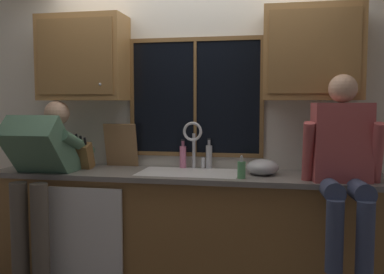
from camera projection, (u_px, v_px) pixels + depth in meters
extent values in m
cube|color=silver|center=(193.00, 126.00, 3.74)|extent=(5.48, 0.12, 2.55)
cube|color=black|center=(195.00, 97.00, 3.64)|extent=(1.10, 0.02, 0.95)
cube|color=brown|center=(195.00, 39.00, 3.59)|extent=(1.17, 0.02, 0.04)
cube|color=brown|center=(195.00, 154.00, 3.67)|extent=(1.17, 0.02, 0.04)
cube|color=brown|center=(132.00, 98.00, 3.74)|extent=(0.03, 0.02, 0.95)
cube|color=brown|center=(262.00, 97.00, 3.53)|extent=(0.03, 0.02, 0.95)
cube|color=brown|center=(195.00, 97.00, 3.63)|extent=(0.02, 0.02, 0.95)
cube|color=olive|center=(184.00, 230.00, 3.46)|extent=(3.08, 0.58, 0.88)
cube|color=slate|center=(184.00, 175.00, 3.41)|extent=(3.14, 0.62, 0.04)
cube|color=white|center=(86.00, 235.00, 3.29)|extent=(0.60, 0.02, 0.74)
cube|color=#9E703D|center=(84.00, 58.00, 3.64)|extent=(0.74, 0.33, 0.72)
cube|color=olive|center=(74.00, 56.00, 3.48)|extent=(0.66, 0.01, 0.62)
sphere|color=#B2B2B7|center=(100.00, 84.00, 3.44)|extent=(0.02, 0.02, 0.02)
cube|color=#9E703D|center=(312.00, 54.00, 3.28)|extent=(0.74, 0.33, 0.72)
cube|color=olive|center=(314.00, 51.00, 3.12)|extent=(0.66, 0.01, 0.62)
sphere|color=#B2B2B7|center=(345.00, 82.00, 3.08)|extent=(0.02, 0.02, 0.02)
cube|color=silver|center=(189.00, 174.00, 3.41)|extent=(0.80, 0.46, 0.02)
cube|color=beige|center=(165.00, 185.00, 3.46)|extent=(0.36, 0.42, 0.20)
cube|color=beige|center=(213.00, 187.00, 3.38)|extent=(0.36, 0.42, 0.20)
cube|color=silver|center=(189.00, 186.00, 3.42)|extent=(0.04, 0.42, 0.20)
cylinder|color=silver|center=(194.00, 151.00, 3.61)|extent=(0.03, 0.03, 0.30)
torus|color=silver|center=(193.00, 131.00, 3.54)|extent=(0.16, 0.02, 0.16)
cylinder|color=silver|center=(203.00, 163.00, 3.60)|extent=(0.03, 0.03, 0.09)
cylinder|color=#595147|center=(20.00, 239.00, 3.23)|extent=(0.13, 0.13, 0.88)
cylinder|color=#595147|center=(40.00, 241.00, 3.20)|extent=(0.13, 0.13, 0.88)
cube|color=#4C7259|center=(41.00, 151.00, 3.35)|extent=(0.44, 0.55, 0.58)
sphere|color=tan|center=(57.00, 113.00, 3.58)|extent=(0.21, 0.21, 0.21)
cylinder|color=#4C7259|center=(29.00, 142.00, 3.56)|extent=(0.09, 0.52, 0.26)
cylinder|color=#4C7259|center=(77.00, 143.00, 3.48)|extent=(0.09, 0.52, 0.26)
cylinder|color=#384260|center=(331.00, 190.00, 2.83)|extent=(0.14, 0.43, 0.16)
cylinder|color=#384260|center=(359.00, 191.00, 2.80)|extent=(0.14, 0.43, 0.16)
cylinder|color=#384260|center=(335.00, 236.00, 2.64)|extent=(0.11, 0.11, 0.46)
cylinder|color=#384260|center=(365.00, 238.00, 2.60)|extent=(0.11, 0.11, 0.46)
cube|color=#B24C4C|center=(341.00, 142.00, 3.00)|extent=(0.42, 0.25, 0.56)
sphere|color=tan|center=(343.00, 89.00, 2.97)|extent=(0.20, 0.20, 0.20)
cylinder|color=#B24C4C|center=(308.00, 154.00, 3.00)|extent=(0.08, 0.20, 0.47)
cylinder|color=#B24C4C|center=(377.00, 155.00, 2.92)|extent=(0.08, 0.20, 0.47)
cube|color=brown|center=(84.00, 157.00, 3.58)|extent=(0.12, 0.18, 0.25)
cylinder|color=black|center=(77.00, 139.00, 3.52)|extent=(0.02, 0.05, 0.09)
cylinder|color=black|center=(81.00, 140.00, 3.52)|extent=(0.02, 0.04, 0.08)
cylinder|color=black|center=(85.00, 141.00, 3.51)|extent=(0.02, 0.04, 0.06)
cube|color=#997047|center=(121.00, 145.00, 3.72)|extent=(0.29, 0.10, 0.38)
ellipsoid|color=#B7B7BC|center=(263.00, 167.00, 3.31)|extent=(0.25, 0.25, 0.13)
cylinder|color=#59A566|center=(241.00, 170.00, 3.14)|extent=(0.06, 0.06, 0.13)
cylinder|color=silver|center=(242.00, 159.00, 3.13)|extent=(0.02, 0.02, 0.04)
cylinder|color=silver|center=(241.00, 156.00, 3.11)|extent=(0.01, 0.04, 0.01)
cylinder|color=pink|center=(183.00, 157.00, 3.64)|extent=(0.06, 0.06, 0.19)
cylinder|color=#AD5B7A|center=(183.00, 144.00, 3.63)|extent=(0.03, 0.03, 0.05)
cylinder|color=black|center=(183.00, 140.00, 3.62)|extent=(0.03, 0.03, 0.01)
cylinder|color=#B7B7BC|center=(209.00, 157.00, 3.60)|extent=(0.05, 0.05, 0.20)
cylinder|color=#929296|center=(209.00, 143.00, 3.59)|extent=(0.02, 0.02, 0.05)
cylinder|color=black|center=(209.00, 139.00, 3.59)|extent=(0.03, 0.03, 0.01)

